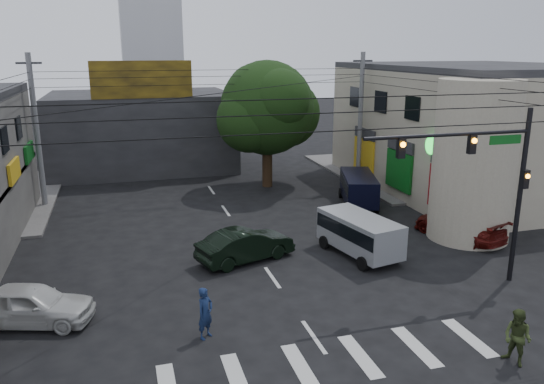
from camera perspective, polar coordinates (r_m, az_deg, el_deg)
name	(u,v)px	position (r m, az deg, el deg)	size (l,w,h in m)	color
ground	(287,298)	(21.05, 1.58, -11.34)	(160.00, 160.00, 0.00)	black
sidewalk_far_right	(433,170)	(44.09, 16.94, 2.29)	(16.00, 16.00, 0.15)	#514F4C
building_right	(478,130)	(39.39, 21.31, 6.26)	(14.00, 18.00, 8.00)	gray
corner_column	(474,161)	(28.14, 20.89, 3.11)	(4.00, 4.00, 8.00)	gray
building_far	(142,130)	(44.42, -13.79, 6.45)	(14.00, 10.00, 6.00)	#232326
billboard	(142,80)	(39.12, -13.83, 11.66)	(7.00, 0.30, 2.60)	olive
street_tree	(267,108)	(36.48, -0.53, 8.99)	(6.40, 6.40, 8.70)	black
traffic_gantry	(487,170)	(22.19, 22.16, 2.18)	(7.10, 0.35, 7.20)	black
utility_pole_far_left	(37,132)	(34.58, -23.97, 5.89)	(0.32, 0.32, 9.20)	#59595B
utility_pole_far_right	(360,120)	(37.94, 9.48, 7.70)	(0.32, 0.32, 9.20)	#59595B
dark_sedan	(246,245)	(24.28, -2.87, -5.72)	(4.79, 2.93, 1.49)	black
white_compact	(31,304)	(20.76, -24.52, -10.95)	(4.62, 2.93, 1.47)	beige
maroon_sedan	(459,225)	(28.66, 19.48, -3.40)	(3.35, 5.18, 1.39)	#4F0E0B
silver_minivan	(359,236)	(25.07, 9.38, -4.72)	(2.73, 4.71, 1.90)	#9B9FA2
navy_van	(358,190)	(33.17, 9.28, 0.22)	(3.17, 5.11, 1.91)	black
traffic_officer	(205,313)	(18.19, -7.19, -12.80)	(0.78, 0.75, 1.79)	#122041
pedestrian_olive	(517,338)	(18.28, 24.89, -14.03)	(0.92, 1.04, 1.80)	#2F3C1B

